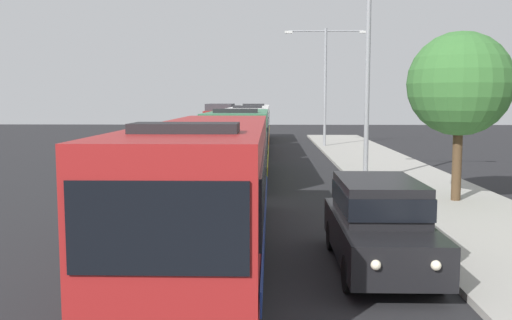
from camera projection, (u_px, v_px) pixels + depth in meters
bus_lead at (209, 183)px, 13.03m from camera, size 2.58×11.98×3.21m
bus_second_in_line at (240, 141)px, 26.12m from camera, size 2.58×10.87×3.21m
bus_middle at (250, 128)px, 37.80m from camera, size 2.58×10.92×3.21m
bus_fourth_in_line at (255, 121)px, 49.66m from camera, size 2.58×10.47×3.21m
white_suv at (378, 220)px, 12.10m from camera, size 1.86×4.95×1.90m
box_truck_oncoming at (220, 120)px, 52.54m from camera, size 2.35×7.10×3.15m
streetlamp_mid at (368, 63)px, 23.48m from camera, size 5.01×0.28×8.15m
streetlamp_far at (325, 75)px, 41.81m from camera, size 5.99×0.28×8.58m
roadside_tree at (460, 84)px, 19.10m from camera, size 3.50×3.50×5.70m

